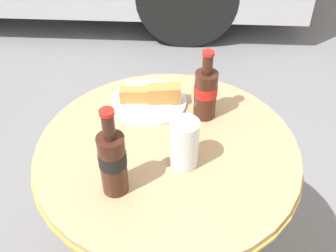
{
  "coord_description": "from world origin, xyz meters",
  "views": [
    {
      "loc": [
        0.05,
        -0.86,
        1.56
      ],
      "look_at": [
        0.0,
        0.04,
        0.78
      ],
      "focal_mm": 45.0,
      "sensor_mm": 36.0,
      "label": 1
    }
  ],
  "objects_px": {
    "cola_bottle_right": "(113,161)",
    "lunch_plate_near": "(151,99)",
    "drinking_glass": "(184,145)",
    "bistro_table": "(167,180)",
    "cola_bottle_left": "(206,92)"
  },
  "relations": [
    {
      "from": "drinking_glass",
      "to": "cola_bottle_left",
      "type": "bearing_deg",
      "value": 74.7
    },
    {
      "from": "drinking_glass",
      "to": "lunch_plate_near",
      "type": "height_order",
      "value": "drinking_glass"
    },
    {
      "from": "bistro_table",
      "to": "drinking_glass",
      "type": "distance_m",
      "value": 0.22
    },
    {
      "from": "bistro_table",
      "to": "cola_bottle_left",
      "type": "bearing_deg",
      "value": 55.69
    },
    {
      "from": "cola_bottle_left",
      "to": "lunch_plate_near",
      "type": "distance_m",
      "value": 0.19
    },
    {
      "from": "bistro_table",
      "to": "cola_bottle_left",
      "type": "xyz_separation_m",
      "value": [
        0.11,
        0.15,
        0.23
      ]
    },
    {
      "from": "cola_bottle_left",
      "to": "bistro_table",
      "type": "bearing_deg",
      "value": -124.31
    },
    {
      "from": "cola_bottle_left",
      "to": "cola_bottle_right",
      "type": "distance_m",
      "value": 0.39
    },
    {
      "from": "cola_bottle_right",
      "to": "lunch_plate_near",
      "type": "xyz_separation_m",
      "value": [
        0.06,
        0.36,
        -0.08
      ]
    },
    {
      "from": "cola_bottle_left",
      "to": "drinking_glass",
      "type": "distance_m",
      "value": 0.22
    },
    {
      "from": "lunch_plate_near",
      "to": "drinking_glass",
      "type": "bearing_deg",
      "value": -66.34
    },
    {
      "from": "bistro_table",
      "to": "drinking_glass",
      "type": "height_order",
      "value": "drinking_glass"
    },
    {
      "from": "cola_bottle_right",
      "to": "lunch_plate_near",
      "type": "distance_m",
      "value": 0.37
    },
    {
      "from": "bistro_table",
      "to": "drinking_glass",
      "type": "bearing_deg",
      "value": -49.02
    },
    {
      "from": "bistro_table",
      "to": "lunch_plate_near",
      "type": "xyz_separation_m",
      "value": [
        -0.06,
        0.2,
        0.16
      ]
    }
  ]
}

